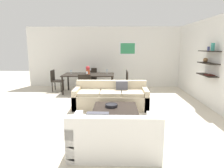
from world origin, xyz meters
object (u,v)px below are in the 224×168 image
dining_chair_right_near (124,81)px  centerpiece_vase (88,70)px  dining_chair_foot (85,85)px  wine_glass_head (90,70)px  dining_chair_right_far (124,79)px  wine_glass_right_far (107,71)px  dining_table (89,76)px  loveseat_white (114,137)px  decorative_bowl (111,105)px  wine_glass_left_far (71,71)px  dining_chair_head (92,77)px  dining_chair_left_far (56,79)px  coffee_table (115,115)px  wine_glass_foot (87,73)px  sofa_beige (111,98)px

dining_chair_right_near → centerpiece_vase: size_ratio=2.77×
dining_chair_foot → wine_glass_head: size_ratio=4.86×
dining_chair_right_far → wine_glass_right_far: (-0.68, -0.10, 0.38)m
dining_table → dining_chair_right_near: (1.41, -0.22, -0.18)m
loveseat_white → dining_chair_right_far: (0.32, 4.71, 0.21)m
decorative_bowl → wine_glass_head: wine_glass_head is taller
dining_chair_foot → wine_glass_head: 1.39m
wine_glass_left_far → wine_glass_right_far: 1.46m
dining_chair_head → dining_chair_left_far: bearing=-154.3°
coffee_table → wine_glass_right_far: 3.35m
loveseat_white → wine_glass_head: 5.08m
dining_table → dining_chair_right_near: dining_chair_right_near is taller
dining_chair_left_far → centerpiece_vase: bearing=-7.1°
loveseat_white → wine_glass_left_far: 4.99m
dining_chair_right_far → wine_glass_left_far: (-2.14, -0.10, 0.35)m
decorative_bowl → wine_glass_left_far: bearing=118.4°
dining_chair_right_far → wine_glass_left_far: 2.17m
coffee_table → wine_glass_head: 3.80m
dining_chair_head → dining_chair_right_near: same height
loveseat_white → dining_chair_foot: dining_chair_foot is taller
wine_glass_head → wine_glass_left_far: 0.79m
dining_chair_left_far → centerpiece_vase: 1.45m
coffee_table → dining_chair_right_near: 2.95m
dining_chair_right_near → dining_chair_foot: (-1.41, -0.68, 0.00)m
dining_chair_head → wine_glass_right_far: 1.13m
dining_table → wine_glass_left_far: wine_glass_left_far is taller
centerpiece_vase → dining_chair_right_near: bearing=-10.8°
coffee_table → centerpiece_vase: size_ratio=3.32×
coffee_table → centerpiece_vase: bearing=109.4°
decorative_bowl → dining_chair_right_near: 2.87m
wine_glass_foot → loveseat_white: bearing=-75.0°
wine_glass_foot → wine_glass_right_far: wine_glass_right_far is taller
wine_glass_foot → wine_glass_head: size_ratio=0.89×
dining_table → dining_chair_foot: (0.00, -0.90, -0.18)m
centerpiece_vase → wine_glass_head: bearing=85.2°
coffee_table → dining_chair_right_near: bearing=83.8°
decorative_bowl → loveseat_white: bearing=-86.5°
sofa_beige → wine_glass_right_far: wine_glass_right_far is taller
coffee_table → decorative_bowl: (-0.09, 0.07, 0.23)m
decorative_bowl → centerpiece_vase: size_ratio=0.97×
wine_glass_foot → wine_glass_left_far: 0.92m
loveseat_white → dining_chair_right_far: size_ratio=1.72×
sofa_beige → loveseat_white: size_ratio=1.46×
dining_chair_foot → decorative_bowl: bearing=-65.2°
coffee_table → dining_chair_left_far: dining_chair_left_far is taller
loveseat_white → dining_chair_right_near: size_ratio=1.72×
centerpiece_vase → wine_glass_right_far: bearing=5.4°
wine_glass_left_far → dining_table: bearing=-9.6°
dining_chair_left_far → centerpiece_vase: (1.38, -0.17, 0.41)m
dining_chair_head → dining_chair_right_near: 1.81m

